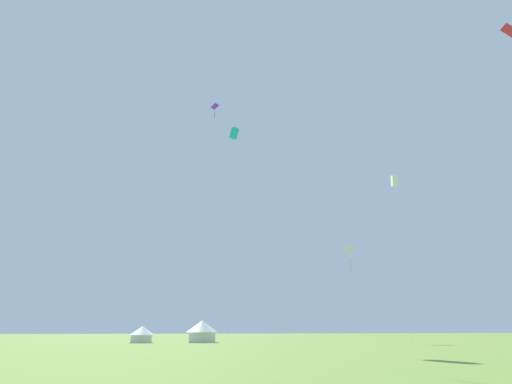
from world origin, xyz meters
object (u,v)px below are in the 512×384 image
at_px(kite_cyan_box, 234,134).
at_px(kite_white_box, 394,181).
at_px(kite_white_diamond, 349,251).
at_px(festival_tent_center, 142,333).
at_px(kite_purple_diamond, 215,120).
at_px(festival_tent_right, 202,330).

distance_m(kite_cyan_box, kite_white_box, 31.14).
distance_m(kite_white_box, kite_white_diamond, 17.46).
relative_size(kite_cyan_box, festival_tent_center, 10.55).
bearing_deg(kite_cyan_box, kite_white_box, -38.02).
bearing_deg(kite_purple_diamond, kite_cyan_box, 69.12).
distance_m(kite_purple_diamond, kite_white_box, 28.42).
height_order(kite_cyan_box, festival_tent_right, kite_cyan_box).
relative_size(festival_tent_center, festival_tent_right, 0.74).
distance_m(kite_cyan_box, kite_white_diamond, 30.57).
xyz_separation_m(kite_purple_diamond, kite_cyan_box, (4.79, 12.57, 5.16)).
distance_m(kite_purple_diamond, kite_white_diamond, 33.09).
bearing_deg(kite_white_box, festival_tent_right, 146.89).
bearing_deg(kite_white_diamond, festival_tent_right, 177.75).
relative_size(kite_purple_diamond, kite_white_box, 1.52).
bearing_deg(kite_white_box, kite_white_diamond, 91.28).
height_order(kite_white_box, festival_tent_right, kite_white_box).
bearing_deg(festival_tent_right, kite_white_diamond, -2.25).
bearing_deg(kite_cyan_box, kite_purple_diamond, -110.88).
xyz_separation_m(kite_white_box, festival_tent_center, (-34.91, 16.92, -21.01)).
bearing_deg(kite_purple_diamond, kite_white_box, -9.28).
height_order(kite_white_diamond, festival_tent_center, kite_white_diamond).
distance_m(kite_white_box, festival_tent_right, 37.18).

